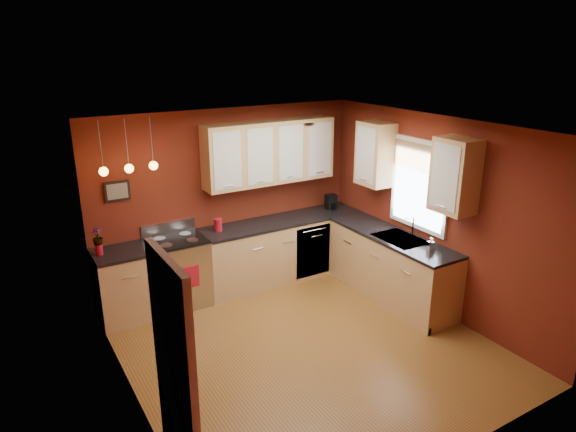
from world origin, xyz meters
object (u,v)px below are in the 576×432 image
gas_range (178,272)px  red_canister (218,225)px  soap_pump (431,244)px  coffee_maker (331,202)px  sink (400,240)px

gas_range → red_canister: bearing=3.5°
gas_range → soap_pump: (2.67, -1.99, 0.54)m
red_canister → soap_pump: bearing=-44.9°
gas_range → coffee_maker: bearing=0.9°
coffee_maker → gas_range: bearing=-174.4°
gas_range → red_canister: red_canister is taller
gas_range → red_canister: 0.84m
sink → red_canister: 2.52m
red_canister → soap_pump: (2.04, -2.03, -0.01)m
soap_pump → sink: bearing=95.8°
gas_range → coffee_maker: 2.64m
sink → gas_range: bearing=150.2°
gas_range → soap_pump: size_ratio=6.70×
gas_range → coffee_maker: size_ratio=4.74×
gas_range → soap_pump: bearing=-36.7°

